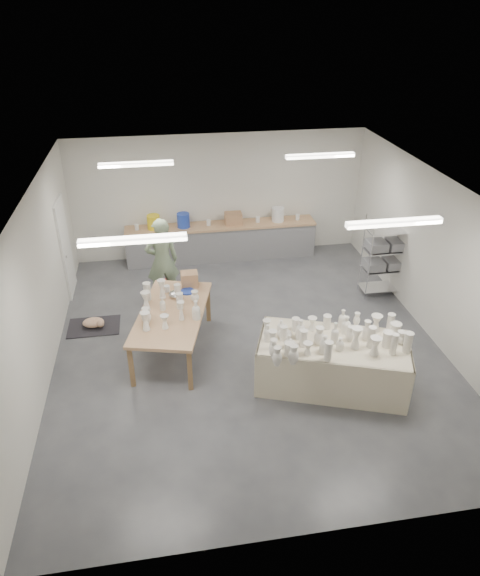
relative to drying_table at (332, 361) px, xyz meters
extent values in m
plane|color=#424449|center=(-1.17, 1.36, -0.47)|extent=(8.00, 8.00, 0.00)
cube|color=white|center=(-1.17, 1.36, 2.52)|extent=(7.00, 8.00, 0.02)
cube|color=silver|center=(-1.17, 5.36, 1.03)|extent=(7.00, 0.02, 3.00)
cube|color=silver|center=(-1.17, -2.64, 1.03)|extent=(7.00, 0.02, 3.00)
cube|color=silver|center=(-4.67, 1.36, 1.03)|extent=(0.02, 8.00, 3.00)
cube|color=silver|center=(2.33, 1.36, 1.03)|extent=(0.02, 8.00, 3.00)
cube|color=white|center=(-4.64, 3.96, 0.58)|extent=(0.05, 0.90, 2.10)
cube|color=white|center=(-2.97, -0.14, 2.47)|extent=(1.40, 0.12, 0.08)
cube|color=white|center=(0.63, -0.14, 2.47)|extent=(1.40, 0.12, 0.08)
cube|color=white|center=(-2.97, 3.36, 2.47)|extent=(1.40, 0.12, 0.08)
cube|color=white|center=(0.63, 3.36, 2.47)|extent=(1.40, 0.12, 0.08)
cube|color=#B17E56|center=(-1.17, 5.04, 0.40)|extent=(4.60, 0.60, 0.06)
cube|color=slate|center=(-1.17, 5.04, -0.05)|extent=(4.60, 0.55, 0.84)
cylinder|color=yellow|center=(-2.77, 5.04, 0.60)|extent=(0.30, 0.30, 0.34)
cylinder|color=#213EB5|center=(-2.07, 5.04, 0.60)|extent=(0.30, 0.30, 0.34)
cylinder|color=white|center=(0.23, 5.04, 0.60)|extent=(0.30, 0.30, 0.34)
cube|color=#9D6D4C|center=(-0.87, 5.04, 0.57)|extent=(0.40, 0.30, 0.28)
cylinder|color=white|center=(-3.17, 5.04, 0.50)|extent=(0.10, 0.10, 0.14)
cylinder|color=white|center=(-1.47, 5.04, 0.50)|extent=(0.10, 0.10, 0.14)
cylinder|color=white|center=(-0.27, 5.04, 0.50)|extent=(0.10, 0.10, 0.14)
cylinder|color=white|center=(0.73, 5.04, 0.50)|extent=(0.10, 0.10, 0.14)
cylinder|color=silver|center=(1.61, 2.54, 0.43)|extent=(0.02, 0.02, 1.80)
cylinder|color=silver|center=(2.45, 2.54, 0.43)|extent=(0.02, 0.02, 1.80)
cylinder|color=silver|center=(1.61, 2.98, 0.43)|extent=(0.02, 0.02, 1.80)
cylinder|color=silver|center=(2.45, 2.98, 0.43)|extent=(0.02, 0.02, 1.80)
cube|color=silver|center=(2.03, 2.76, -0.32)|extent=(0.88, 0.48, 0.02)
cube|color=silver|center=(2.03, 2.76, 0.13)|extent=(0.88, 0.48, 0.02)
cube|color=silver|center=(2.03, 2.76, 0.58)|extent=(0.88, 0.48, 0.02)
cube|color=silver|center=(2.03, 2.76, 1.03)|extent=(0.88, 0.48, 0.02)
cube|color=slate|center=(1.81, 2.76, 0.25)|extent=(0.38, 0.42, 0.18)
cube|color=slate|center=(2.25, 2.76, 0.25)|extent=(0.38, 0.42, 0.18)
cube|color=slate|center=(1.81, 2.76, 0.70)|extent=(0.38, 0.42, 0.18)
cube|color=slate|center=(2.25, 2.76, 0.70)|extent=(0.38, 0.42, 0.18)
cube|color=olive|center=(0.01, 0.00, -0.10)|extent=(2.35, 1.64, 0.75)
cube|color=beige|center=(0.01, 0.00, 0.36)|extent=(2.66, 1.89, 0.03)
cube|color=beige|center=(0.01, -0.55, -0.05)|extent=(2.29, 0.84, 0.85)
cube|color=beige|center=(0.01, 0.56, -0.05)|extent=(2.29, 0.84, 0.85)
cube|color=#B17E56|center=(-2.53, 1.38, 0.33)|extent=(1.64, 2.44, 0.06)
cube|color=olive|center=(-3.02, 0.34, -0.08)|extent=(0.08, 0.08, 0.78)
cube|color=olive|center=(-2.04, 0.34, -0.08)|extent=(0.08, 0.08, 0.78)
cube|color=olive|center=(-3.02, 2.43, -0.08)|extent=(0.08, 0.08, 0.78)
cube|color=olive|center=(-2.04, 2.43, -0.08)|extent=(0.08, 0.08, 0.78)
ellipsoid|color=silver|center=(-2.43, 1.90, 0.41)|extent=(0.26, 0.26, 0.12)
cylinder|color=#213EB5|center=(-2.20, 2.03, 0.38)|extent=(0.26, 0.26, 0.03)
cylinder|color=white|center=(-2.58, 2.12, 0.42)|extent=(0.11, 0.11, 0.12)
cube|color=#9D6D4C|center=(-2.14, 2.28, 0.50)|extent=(0.32, 0.26, 0.28)
cube|color=black|center=(-4.07, 2.40, -0.46)|extent=(1.00, 0.70, 0.02)
ellipsoid|color=white|center=(-4.07, 2.40, -0.37)|extent=(0.48, 0.39, 0.18)
sphere|color=white|center=(-3.92, 2.31, -0.35)|extent=(0.15, 0.15, 0.15)
imported|color=gray|center=(-2.63, 3.21, 0.47)|extent=(0.75, 0.56, 1.88)
cylinder|color=#B11D19|center=(-2.63, 3.48, -0.19)|extent=(0.37, 0.37, 0.04)
cylinder|color=silver|center=(-2.50, 3.51, -0.34)|extent=(0.02, 0.02, 0.27)
cylinder|color=silver|center=(-2.72, 3.58, -0.34)|extent=(0.02, 0.02, 0.27)
cylinder|color=silver|center=(-2.67, 3.36, -0.34)|extent=(0.02, 0.02, 0.27)
camera|label=1|loc=(-2.58, -6.39, 5.22)|focal=32.00mm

